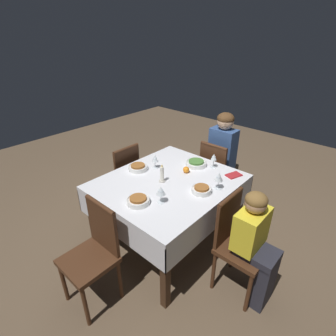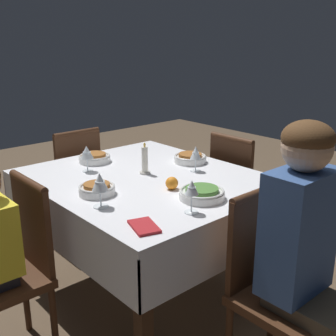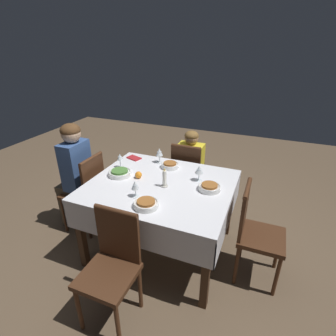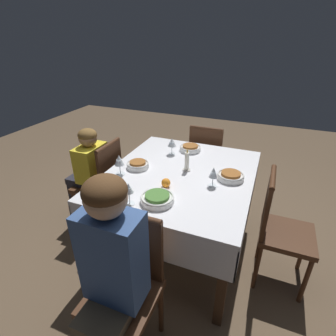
{
  "view_description": "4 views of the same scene",
  "coord_description": "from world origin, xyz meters",
  "px_view_note": "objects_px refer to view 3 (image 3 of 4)",
  "views": [
    {
      "loc": [
        -1.59,
        -1.43,
        2.01
      ],
      "look_at": [
        0.05,
        0.05,
        0.85
      ],
      "focal_mm": 28.0,
      "sensor_mm": 36.0,
      "label": 1
    },
    {
      "loc": [
        1.73,
        -1.37,
        1.49
      ],
      "look_at": [
        0.09,
        0.08,
        0.81
      ],
      "focal_mm": 45.0,
      "sensor_mm": 36.0,
      "label": 2
    },
    {
      "loc": [
        -0.84,
        1.9,
        1.91
      ],
      "look_at": [
        -0.05,
        -0.06,
        0.89
      ],
      "focal_mm": 28.0,
      "sensor_mm": 36.0,
      "label": 3
    },
    {
      "loc": [
        1.71,
        0.58,
        1.72
      ],
      "look_at": [
        0.05,
        -0.08,
        0.8
      ],
      "focal_mm": 28.0,
      "sensor_mm": 36.0,
      "label": 4
    }
  ],
  "objects_px": {
    "wine_glass_south": "(159,152)",
    "bowl_west": "(209,187)",
    "chair_south": "(188,173)",
    "orange_fruit": "(138,175)",
    "bowl_south": "(170,165)",
    "wine_glass_west": "(199,170)",
    "bowl_north": "(146,204)",
    "chair_east": "(87,190)",
    "bowl_east": "(120,173)",
    "dining_table": "(161,192)",
    "person_adult_denim": "(74,172)",
    "wine_glass_east": "(120,158)",
    "chair_west": "(255,229)",
    "chair_north": "(112,263)",
    "candle_centerpiece": "(164,180)",
    "person_child_yellow": "(192,164)",
    "napkin_red_folded": "(134,158)",
    "wine_glass_north": "(135,186)"
  },
  "relations": [
    {
      "from": "bowl_east",
      "to": "wine_glass_east",
      "type": "bearing_deg",
      "value": -60.95
    },
    {
      "from": "bowl_south",
      "to": "wine_glass_north",
      "type": "bearing_deg",
      "value": 84.77
    },
    {
      "from": "chair_east",
      "to": "candle_centerpiece",
      "type": "xyz_separation_m",
      "value": [
        -0.91,
        0.04,
        0.33
      ]
    },
    {
      "from": "chair_east",
      "to": "bowl_east",
      "type": "height_order",
      "value": "chair_east"
    },
    {
      "from": "bowl_north",
      "to": "chair_west",
      "type": "bearing_deg",
      "value": -155.42
    },
    {
      "from": "wine_glass_west",
      "to": "bowl_north",
      "type": "relative_size",
      "value": 0.77
    },
    {
      "from": "person_adult_denim",
      "to": "wine_glass_south",
      "type": "height_order",
      "value": "person_adult_denim"
    },
    {
      "from": "wine_glass_east",
      "to": "wine_glass_west",
      "type": "height_order",
      "value": "same"
    },
    {
      "from": "chair_south",
      "to": "orange_fruit",
      "type": "relative_size",
      "value": 13.74
    },
    {
      "from": "dining_table",
      "to": "wine_glass_east",
      "type": "height_order",
      "value": "wine_glass_east"
    },
    {
      "from": "wine_glass_north",
      "to": "orange_fruit",
      "type": "relative_size",
      "value": 2.29
    },
    {
      "from": "person_child_yellow",
      "to": "candle_centerpiece",
      "type": "height_order",
      "value": "person_child_yellow"
    },
    {
      "from": "person_adult_denim",
      "to": "person_child_yellow",
      "type": "relative_size",
      "value": 1.21
    },
    {
      "from": "chair_east",
      "to": "chair_west",
      "type": "relative_size",
      "value": 1.0
    },
    {
      "from": "bowl_east",
      "to": "wine_glass_west",
      "type": "relative_size",
      "value": 1.45
    },
    {
      "from": "dining_table",
      "to": "wine_glass_south",
      "type": "xyz_separation_m",
      "value": [
        0.2,
        -0.42,
        0.2
      ]
    },
    {
      "from": "wine_glass_east",
      "to": "wine_glass_west",
      "type": "relative_size",
      "value": 1.0
    },
    {
      "from": "wine_glass_north",
      "to": "chair_west",
      "type": "bearing_deg",
      "value": -164.24
    },
    {
      "from": "wine_glass_south",
      "to": "bowl_north",
      "type": "distance_m",
      "value": 0.84
    },
    {
      "from": "person_adult_denim",
      "to": "wine_glass_south",
      "type": "bearing_deg",
      "value": 117.37
    },
    {
      "from": "bowl_west",
      "to": "orange_fruit",
      "type": "relative_size",
      "value": 2.98
    },
    {
      "from": "person_adult_denim",
      "to": "chair_north",
      "type": "bearing_deg",
      "value": 50.99
    },
    {
      "from": "bowl_south",
      "to": "orange_fruit",
      "type": "bearing_deg",
      "value": 59.49
    },
    {
      "from": "chair_east",
      "to": "dining_table",
      "type": "bearing_deg",
      "value": 89.65
    },
    {
      "from": "chair_east",
      "to": "wine_glass_south",
      "type": "relative_size",
      "value": 5.48
    },
    {
      "from": "person_child_yellow",
      "to": "wine_glass_west",
      "type": "bearing_deg",
      "value": 111.21
    },
    {
      "from": "person_adult_denim",
      "to": "bowl_east",
      "type": "distance_m",
      "value": 0.58
    },
    {
      "from": "chair_west",
      "to": "bowl_south",
      "type": "height_order",
      "value": "chair_west"
    },
    {
      "from": "bowl_south",
      "to": "wine_glass_north",
      "type": "distance_m",
      "value": 0.63
    },
    {
      "from": "napkin_red_folded",
      "to": "wine_glass_north",
      "type": "bearing_deg",
      "value": 119.79
    },
    {
      "from": "chair_west",
      "to": "chair_north",
      "type": "xyz_separation_m",
      "value": [
        0.91,
        0.76,
        0.0
      ]
    },
    {
      "from": "person_child_yellow",
      "to": "bowl_north",
      "type": "relative_size",
      "value": 5.04
    },
    {
      "from": "wine_glass_north",
      "to": "candle_centerpiece",
      "type": "distance_m",
      "value": 0.29
    },
    {
      "from": "napkin_red_folded",
      "to": "person_adult_denim",
      "type": "bearing_deg",
      "value": 39.04
    },
    {
      "from": "bowl_west",
      "to": "candle_centerpiece",
      "type": "height_order",
      "value": "candle_centerpiece"
    },
    {
      "from": "bowl_east",
      "to": "bowl_west",
      "type": "bearing_deg",
      "value": -176.51
    },
    {
      "from": "dining_table",
      "to": "bowl_east",
      "type": "height_order",
      "value": "bowl_east"
    },
    {
      "from": "bowl_south",
      "to": "wine_glass_west",
      "type": "bearing_deg",
      "value": 155.59
    },
    {
      "from": "chair_west",
      "to": "person_adult_denim",
      "type": "height_order",
      "value": "person_adult_denim"
    },
    {
      "from": "chair_south",
      "to": "person_child_yellow",
      "type": "xyz_separation_m",
      "value": [
        0.0,
        -0.16,
        0.05
      ]
    },
    {
      "from": "candle_centerpiece",
      "to": "chair_east",
      "type": "bearing_deg",
      "value": -2.36
    },
    {
      "from": "person_child_yellow",
      "to": "napkin_red_folded",
      "type": "relative_size",
      "value": 5.77
    },
    {
      "from": "wine_glass_east",
      "to": "chair_west",
      "type": "bearing_deg",
      "value": 173.14
    },
    {
      "from": "napkin_red_folded",
      "to": "chair_west",
      "type": "bearing_deg",
      "value": 162.92
    },
    {
      "from": "wine_glass_south",
      "to": "bowl_west",
      "type": "height_order",
      "value": "wine_glass_south"
    },
    {
      "from": "chair_south",
      "to": "napkin_red_folded",
      "type": "height_order",
      "value": "chair_south"
    },
    {
      "from": "person_adult_denim",
      "to": "chair_east",
      "type": "bearing_deg",
      "value": 90.0
    },
    {
      "from": "wine_glass_east",
      "to": "wine_glass_north",
      "type": "distance_m",
      "value": 0.6
    },
    {
      "from": "bowl_east",
      "to": "bowl_south",
      "type": "xyz_separation_m",
      "value": [
        -0.38,
        -0.34,
        0.0
      ]
    },
    {
      "from": "chair_east",
      "to": "napkin_red_folded",
      "type": "xyz_separation_m",
      "value": [
        -0.36,
        -0.41,
        0.26
      ]
    }
  ]
}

